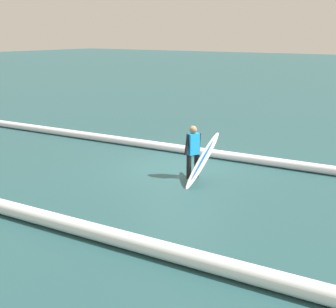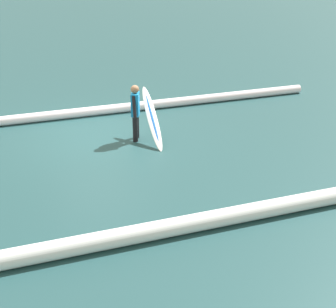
{
  "view_description": "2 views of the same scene",
  "coord_description": "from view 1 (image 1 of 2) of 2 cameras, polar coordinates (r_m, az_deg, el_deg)",
  "views": [
    {
      "loc": [
        -7.94,
        11.96,
        4.09
      ],
      "look_at": [
        -0.96,
        1.89,
        0.98
      ],
      "focal_mm": 51.35,
      "sensor_mm": 36.0,
      "label": 1
    },
    {
      "loc": [
        1.71,
        12.73,
        4.97
      ],
      "look_at": [
        -1.03,
        3.44,
        0.73
      ],
      "focal_mm": 51.88,
      "sensor_mm": 36.0,
      "label": 2
    }
  ],
  "objects": [
    {
      "name": "surfboard",
      "position": [
        13.43,
        4.14,
        -0.7
      ],
      "size": [
        0.29,
        1.75,
        1.29
      ],
      "color": "white",
      "rests_on": "ground_plane"
    },
    {
      "name": "surfer",
      "position": [
        13.71,
        2.98,
        0.58
      ],
      "size": [
        0.3,
        0.59,
        1.53
      ],
      "rotation": [
        0.0,
        0.0,
        1.22
      ],
      "color": "black",
      "rests_on": "ground_plane"
    },
    {
      "name": "ground_plane",
      "position": [
        14.93,
        1.09,
        -1.65
      ],
      "size": [
        164.48,
        164.48,
        0.0
      ],
      "primitive_type": "plane",
      "color": "#22494C"
    },
    {
      "name": "wave_crest_foreground",
      "position": [
        17.02,
        -0.15,
        0.84
      ],
      "size": [
        18.23,
        1.33,
        0.29
      ],
      "primitive_type": "cylinder",
      "rotation": [
        0.0,
        1.57,
        0.06
      ],
      "color": "white",
      "rests_on": "ground_plane"
    },
    {
      "name": "wave_crest_midground",
      "position": [
        9.32,
        -3.32,
        -10.62
      ],
      "size": [
        21.51,
        1.58,
        0.34
      ],
      "primitive_type": "cylinder",
      "rotation": [
        0.0,
        1.57,
        0.06
      ],
      "color": "white",
      "rests_on": "ground_plane"
    }
  ]
}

